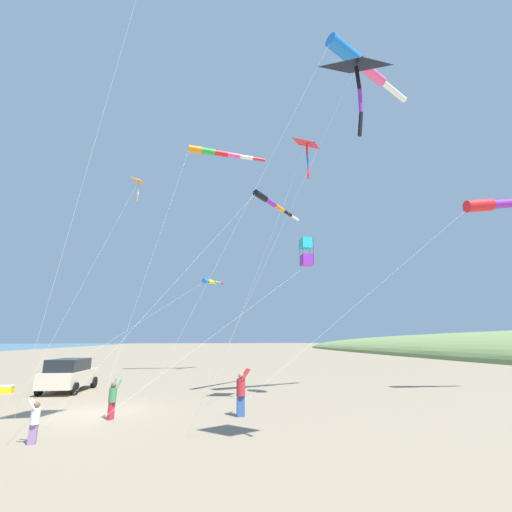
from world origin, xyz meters
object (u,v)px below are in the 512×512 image
at_px(kite_windsock_green_low_center, 359,63).
at_px(kite_delta_checkered_midright, 356,65).
at_px(person_child_grey_jacket, 113,397).
at_px(parked_car, 69,374).
at_px(kite_delta_white_trailing, 139,181).
at_px(kite_windsock_magenta_far_left, 217,153).
at_px(person_adult_flyer, 241,390).
at_px(cooler_box, 7,389).
at_px(kite_delta_long_streamer_left, 307,144).
at_px(kite_windsock_rainbow_low_near, 492,205).
at_px(kite_windsock_blue_topmost, 273,204).
at_px(person_child_green_jacket, 35,419).
at_px(kite_box_teal_far_right, 306,252).
at_px(kite_windsock_red_high_left, 211,282).

distance_m(kite_windsock_green_low_center, kite_delta_checkered_midright, 11.19).
height_order(person_child_grey_jacket, kite_delta_checkered_midright, kite_delta_checkered_midright).
relative_size(parked_car, kite_delta_white_trailing, 0.24).
bearing_deg(kite_windsock_magenta_far_left, person_adult_flyer, 91.21).
bearing_deg(kite_windsock_green_low_center, cooler_box, -23.61).
distance_m(cooler_box, kite_windsock_magenta_far_left, 24.60).
bearing_deg(person_child_grey_jacket, kite_delta_long_streamer_left, 176.70).
relative_size(person_adult_flyer, kite_windsock_magenta_far_left, 0.09).
bearing_deg(kite_windsock_rainbow_low_near, person_adult_flyer, 6.38).
distance_m(parked_car, kite_windsock_blue_topmost, 15.78).
bearing_deg(person_child_grey_jacket, kite_windsock_rainbow_low_near, -176.40).
bearing_deg(kite_windsock_blue_topmost, kite_windsock_green_low_center, 133.44).
bearing_deg(kite_windsock_blue_topmost, person_child_green_jacket, 38.12).
height_order(kite_windsock_magenta_far_left, kite_box_teal_far_right, kite_windsock_magenta_far_left).
relative_size(cooler_box, person_child_green_jacket, 0.49).
relative_size(kite_delta_white_trailing, kite_delta_checkered_midright, 1.69).
distance_m(person_child_green_jacket, kite_windsock_blue_topmost, 15.38).
relative_size(person_child_green_jacket, kite_windsock_blue_topmost, 0.11).
relative_size(kite_windsock_green_low_center, kite_delta_white_trailing, 1.01).
height_order(person_adult_flyer, kite_box_teal_far_right, kite_box_teal_far_right).
bearing_deg(kite_delta_white_trailing, cooler_box, 65.75).
bearing_deg(person_adult_flyer, kite_windsock_magenta_far_left, -88.79).
bearing_deg(kite_windsock_blue_topmost, person_adult_flyer, 61.12).
relative_size(person_adult_flyer, kite_delta_white_trailing, 0.10).
bearing_deg(kite_delta_white_trailing, kite_delta_long_streamer_left, 121.18).
bearing_deg(person_adult_flyer, kite_windsock_rainbow_low_near, -173.62).
bearing_deg(kite_windsock_green_low_center, kite_windsock_magenta_far_left, -65.59).
bearing_deg(person_child_grey_jacket, person_child_green_jacket, 62.26).
relative_size(kite_windsock_red_high_left, kite_windsock_rainbow_low_near, 0.72).
xyz_separation_m(person_adult_flyer, kite_windsock_rainbow_low_near, (-15.37, -1.72, 9.82)).
bearing_deg(parked_car, kite_delta_long_streamer_left, 145.23).
relative_size(person_adult_flyer, kite_delta_checkered_midright, 0.16).
height_order(kite_delta_checkered_midright, kite_windsock_red_high_left, kite_delta_checkered_midright).
relative_size(person_child_green_jacket, kite_box_teal_far_right, 0.13).
relative_size(kite_box_teal_far_right, kite_windsock_red_high_left, 0.73).
distance_m(parked_car, kite_delta_white_trailing, 19.87).
height_order(cooler_box, kite_box_teal_far_right, kite_box_teal_far_right).
bearing_deg(cooler_box, kite_box_teal_far_right, 161.96).
relative_size(cooler_box, kite_delta_long_streamer_left, 0.05).
bearing_deg(kite_windsock_rainbow_low_near, cooler_box, -13.76).
distance_m(person_child_grey_jacket, kite_windsock_red_high_left, 22.06).
distance_m(kite_windsock_green_low_center, kite_windsock_red_high_left, 23.30).
bearing_deg(parked_car, kite_windsock_red_high_left, -125.95).
height_order(kite_windsock_magenta_far_left, kite_delta_checkered_midright, kite_windsock_magenta_far_left).
bearing_deg(kite_windsock_magenta_far_left, kite_delta_checkered_midright, 96.59).
height_order(kite_delta_checkered_midright, kite_box_teal_far_right, kite_delta_checkered_midright).
xyz_separation_m(kite_windsock_green_low_center, kite_delta_checkered_midright, (4.31, 7.09, -7.50)).
distance_m(parked_car, person_child_grey_jacket, 8.97).
height_order(kite_delta_white_trailing, kite_delta_checkered_midright, kite_delta_white_trailing).
bearing_deg(person_child_grey_jacket, kite_windsock_red_high_left, -103.08).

